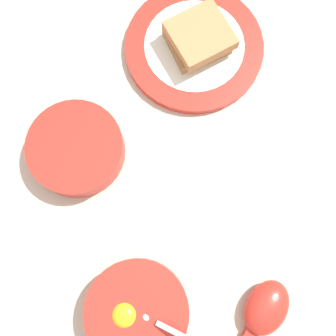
{
  "coord_description": "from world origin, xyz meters",
  "views": [
    {
      "loc": [
        0.03,
        -0.13,
        0.59
      ],
      "look_at": [
        -0.05,
        -0.04,
        0.02
      ],
      "focal_mm": 42.0,
      "sensor_mm": 36.0,
      "label": 1
    }
  ],
  "objects_px": {
    "soup_spoon": "(263,313)",
    "toast_plate": "(194,48)",
    "toast_sandwich": "(199,38)",
    "egg_bowl": "(137,311)",
    "congee_bowl": "(76,149)"
  },
  "relations": [
    {
      "from": "soup_spoon",
      "to": "toast_plate",
      "type": "bearing_deg",
      "value": 145.52
    },
    {
      "from": "toast_sandwich",
      "to": "egg_bowl",
      "type": "bearing_deg",
      "value": -59.5
    },
    {
      "from": "egg_bowl",
      "to": "congee_bowl",
      "type": "bearing_deg",
      "value": 155.45
    },
    {
      "from": "egg_bowl",
      "to": "toast_sandwich",
      "type": "xyz_separation_m",
      "value": [
        -0.21,
        0.36,
        0.01
      ]
    },
    {
      "from": "soup_spoon",
      "to": "toast_sandwich",
      "type": "bearing_deg",
      "value": 144.76
    },
    {
      "from": "egg_bowl",
      "to": "soup_spoon",
      "type": "height_order",
      "value": "egg_bowl"
    },
    {
      "from": "congee_bowl",
      "to": "toast_sandwich",
      "type": "bearing_deg",
      "value": 86.32
    },
    {
      "from": "toast_plate",
      "to": "toast_sandwich",
      "type": "xyz_separation_m",
      "value": [
        0.0,
        0.0,
        0.03
      ]
    },
    {
      "from": "toast_plate",
      "to": "soup_spoon",
      "type": "relative_size",
      "value": 1.46
    },
    {
      "from": "toast_plate",
      "to": "congee_bowl",
      "type": "distance_m",
      "value": 0.25
    },
    {
      "from": "toast_sandwich",
      "to": "soup_spoon",
      "type": "bearing_deg",
      "value": -35.24
    },
    {
      "from": "toast_sandwich",
      "to": "congee_bowl",
      "type": "relative_size",
      "value": 0.77
    },
    {
      "from": "egg_bowl",
      "to": "toast_sandwich",
      "type": "height_order",
      "value": "egg_bowl"
    },
    {
      "from": "toast_plate",
      "to": "congee_bowl",
      "type": "relative_size",
      "value": 1.57
    },
    {
      "from": "congee_bowl",
      "to": "toast_plate",
      "type": "bearing_deg",
      "value": 87.02
    }
  ]
}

